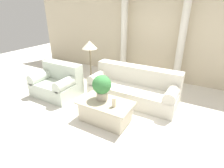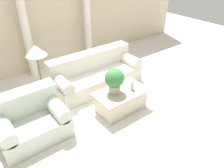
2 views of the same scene
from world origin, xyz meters
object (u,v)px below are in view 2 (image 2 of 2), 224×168
loveseat (31,120)px  floor_lamp (36,54)px  sofa_long (96,73)px  coffee_table (121,100)px  potted_plant (114,79)px

loveseat → floor_lamp: bearing=53.9°
loveseat → floor_lamp: size_ratio=0.85×
sofa_long → coffee_table: 1.22m
loveseat → coffee_table: 1.91m
sofa_long → floor_lamp: 1.69m
loveseat → coffee_table: loveseat is taller
coffee_table → sofa_long: bearing=83.2°
loveseat → potted_plant: potted_plant is taller
sofa_long → loveseat: (-2.00, -0.78, 0.01)m
coffee_table → loveseat: bearing=167.0°
sofa_long → coffee_table: sofa_long is taller
loveseat → floor_lamp: floor_lamp is taller
coffee_table → floor_lamp: floor_lamp is taller
sofa_long → loveseat: bearing=-158.7°
potted_plant → floor_lamp: (-1.14, 1.15, 0.49)m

